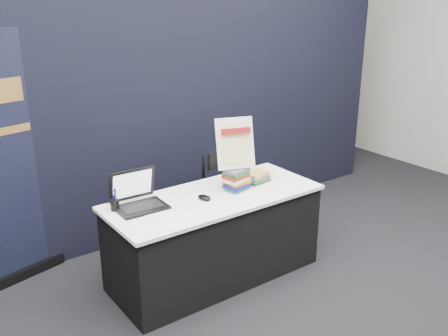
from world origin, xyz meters
The scene contains 14 objects.
floor centered at (0.00, 0.00, 0.00)m, with size 8.00×8.00×0.00m, color black.
wall_back centered at (0.00, 4.00, 1.75)m, with size 8.00×0.02×3.50m, color #A2A099.
drape_partition centered at (0.00, 1.60, 1.20)m, with size 6.00×0.08×2.40m, color black.
display_table centered at (0.00, 0.55, 0.38)m, with size 1.80×0.75×0.75m.
laptop centered at (-0.61, 0.71, 0.82)m, with size 0.39×0.32×0.28m.
mouse centered at (-0.11, 0.53, 0.77)m, with size 0.08×0.12×0.04m, color black.
brochure_left centered at (-0.50, 0.33, 0.75)m, with size 0.31×0.22×0.00m, color white.
brochure_mid centered at (-0.50, 0.47, 0.75)m, with size 0.31×0.22×0.00m, color silver.
brochure_right centered at (-0.30, 0.56, 0.75)m, with size 0.33×0.23×0.00m, color silver.
pen_cup centered at (-0.78, 0.76, 0.79)m, with size 0.07×0.07×0.09m, color black.
book_stack_tall centered at (0.24, 0.56, 0.84)m, with size 0.22×0.19×0.18m.
book_stack_short centered at (0.49, 0.59, 0.79)m, with size 0.22×0.18×0.09m.
info_sign centered at (0.24, 0.59, 1.14)m, with size 0.34×0.22×0.44m.
stacking_chair centered at (0.45, 0.92, 0.52)m, with size 0.55×0.56×0.94m.
Camera 1 is at (-2.16, -2.55, 2.33)m, focal length 40.00 mm.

